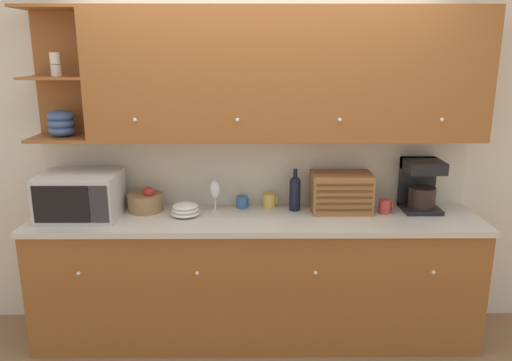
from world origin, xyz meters
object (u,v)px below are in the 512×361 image
object	(u,v)px
microwave	(81,195)
bread_box	(341,192)
coffee_maker	(421,184)
fruit_basket	(146,202)
mug	(270,200)
mug_patterned_third	(385,206)
wine_glass	(215,190)
mug_blue_second	(242,202)
wine_bottle	(295,192)
bowl_stack_on_counter	(185,210)

from	to	relation	value
microwave	bread_box	bearing A→B (deg)	3.66
coffee_maker	fruit_basket	bearing A→B (deg)	-179.34
fruit_basket	mug	world-z (taller)	fruit_basket
mug	mug_patterned_third	bearing A→B (deg)	-9.77
mug	coffee_maker	xyz separation A→B (m)	(1.07, -0.05, 0.13)
bread_box	coffee_maker	bearing A→B (deg)	3.88
fruit_basket	bread_box	world-z (taller)	bread_box
microwave	mug_patterned_third	world-z (taller)	microwave
microwave	bread_box	size ratio (longest dim) A/B	1.24
wine_glass	coffee_maker	size ratio (longest dim) A/B	0.62
fruit_basket	coffee_maker	xyz separation A→B (m)	(1.96, 0.02, 0.12)
mug_blue_second	bread_box	distance (m)	0.71
microwave	mug_blue_second	size ratio (longest dim) A/B	5.66
mug_patterned_third	wine_bottle	bearing A→B (deg)	173.30
wine_glass	mug_blue_second	distance (m)	0.24
bread_box	wine_glass	bearing A→B (deg)	179.99
bread_box	microwave	bearing A→B (deg)	-176.34
fruit_basket	mug_blue_second	world-z (taller)	fruit_basket
wine_bottle	bread_box	xyz separation A→B (m)	(0.32, -0.03, 0.00)
wine_bottle	mug_blue_second	bearing A→B (deg)	171.89
bowl_stack_on_counter	wine_glass	size ratio (longest dim) A/B	0.87
fruit_basket	mug_blue_second	bearing A→B (deg)	5.37
bowl_stack_on_counter	wine_glass	world-z (taller)	wine_glass
microwave	wine_glass	bearing A→B (deg)	7.23
mug_blue_second	mug_patterned_third	world-z (taller)	mug_patterned_third
microwave	mug	bearing A→B (deg)	9.09
fruit_basket	wine_glass	distance (m)	0.50
mug	wine_glass	bearing A→B (deg)	-166.65
mug	wine_bottle	xyz separation A→B (m)	(0.18, -0.07, 0.09)
microwave	bowl_stack_on_counter	distance (m)	0.72
microwave	wine_bottle	world-z (taller)	microwave
bread_box	coffee_maker	xyz separation A→B (m)	(0.57, 0.04, 0.05)
wine_glass	mug	bearing A→B (deg)	13.35
wine_bottle	coffee_maker	xyz separation A→B (m)	(0.90, 0.01, 0.05)
mug_blue_second	mug_patterned_third	xyz separation A→B (m)	(1.01, -0.13, 0.01)
mug_blue_second	coffee_maker	bearing A→B (deg)	-1.90
wine_glass	wine_bottle	bearing A→B (deg)	2.76
bread_box	mug_blue_second	bearing A→B (deg)	173.40
microwave	bowl_stack_on_counter	world-z (taller)	microwave
fruit_basket	bowl_stack_on_counter	xyz separation A→B (m)	(0.30, -0.12, -0.02)
wine_bottle	mug_patterned_third	distance (m)	0.64
wine_bottle	wine_glass	bearing A→B (deg)	-177.24
mug_patterned_third	mug	bearing A→B (deg)	170.23
wine_glass	mug_patterned_third	bearing A→B (deg)	-2.23
microwave	coffee_maker	size ratio (longest dim) A/B	1.41
mug_patterned_third	bread_box	bearing A→B (deg)	171.34
microwave	wine_bottle	xyz separation A→B (m)	(1.47, 0.14, -0.02)
wine_bottle	bread_box	bearing A→B (deg)	-4.83
wine_glass	mug_patterned_third	size ratio (longest dim) A/B	2.34
bowl_stack_on_counter	mug	world-z (taller)	mug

